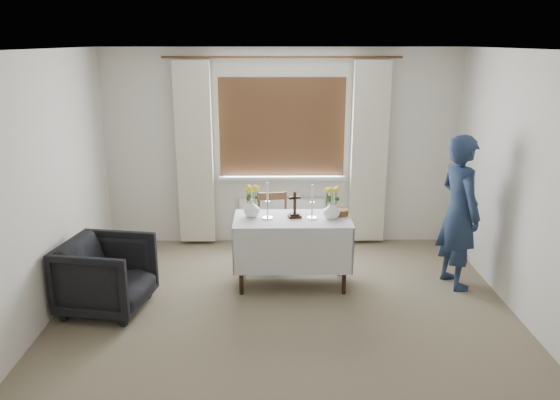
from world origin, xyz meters
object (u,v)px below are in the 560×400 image
Objects in this scene: altar_table at (292,252)px; flower_vase_right at (331,210)px; person at (459,212)px; flower_vase_left at (252,208)px; armchair at (107,275)px; wooden_cross at (295,205)px; wooden_chair at (274,229)px.

flower_vase_right is at bearing -1.96° from altar_table.
altar_table is 0.75× the size of person.
flower_vase_left reaches higher than altar_table.
armchair is 2.02m from wooden_cross.
flower_vase_right is (-1.35, 0.00, 0.03)m from person.
armchair is (-1.64, -1.22, -0.05)m from wooden_chair.
person reaches higher than flower_vase_right.
flower_vase_left is at bearing 171.56° from altar_table.
flower_vase_left is 0.85m from flower_vase_right.
armchair is at bearing -149.18° from wooden_chair.
flower_vase_left is at bearing -56.73° from armchair.
wooden_cross is at bearing 42.55° from altar_table.
flower_vase_left is (-2.20, 0.08, 0.03)m from person.
wooden_chair is at bearing 68.86° from flower_vase_left.
wooden_cross is at bearing 75.00° from person.
altar_table is 0.63m from flower_vase_right.
flower_vase_left is at bearing 174.71° from flower_vase_right.
person is 1.74m from wooden_cross.
wooden_cross is 1.54× the size of flower_vase_right.
flower_vase_right is (0.39, -0.04, -0.05)m from wooden_cross.
wooden_chair is 4.43× the size of flower_vase_left.
altar_table is at bearing -63.65° from armchair.
flower_vase_left reaches higher than wooden_chair.
person reaches higher than armchair.
flower_vase_right is at bearing 76.19° from person.
armchair is 4.23× the size of flower_vase_right.
person is at bearing -13.09° from wooden_cross.
person reaches higher than flower_vase_left.
wooden_cross reaches higher than armchair.
flower_vase_left is (-0.46, 0.04, -0.05)m from wooden_cross.
wooden_cross is at bearing -63.21° from armchair.
wooden_chair is at bearing 97.19° from wooden_cross.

